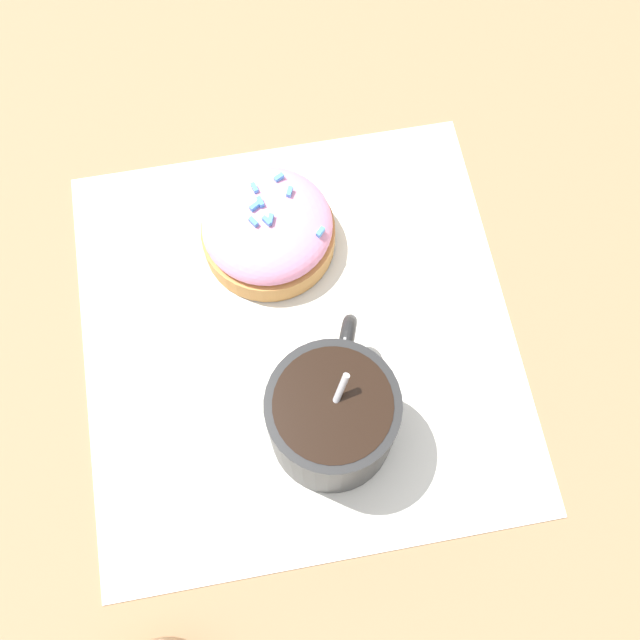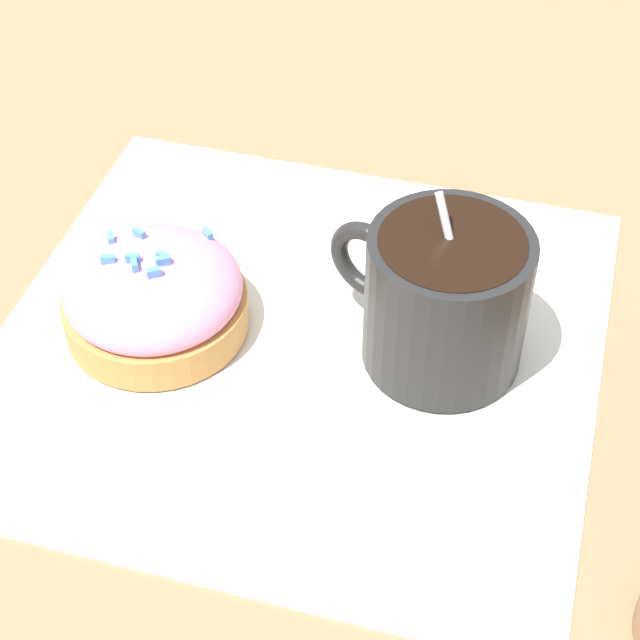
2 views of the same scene
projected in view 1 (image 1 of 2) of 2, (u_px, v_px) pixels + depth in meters
name	position (u px, v px, depth m)	size (l,w,h in m)	color
ground_plane	(298.00, 335.00, 0.52)	(3.00, 3.00, 0.00)	#93704C
paper_napkin	(298.00, 334.00, 0.52)	(0.32, 0.31, 0.00)	white
coffee_cup	(333.00, 416.00, 0.46)	(0.11, 0.08, 0.10)	black
frosted_pastry	(268.00, 229.00, 0.53)	(0.10, 0.10, 0.05)	#C18442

